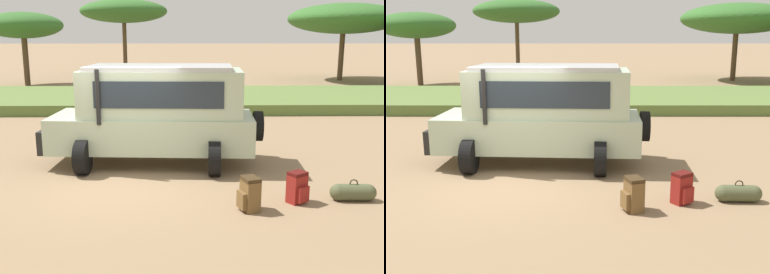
% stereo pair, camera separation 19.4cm
% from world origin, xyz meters
% --- Properties ---
extents(ground_plane, '(320.00, 320.00, 0.00)m').
position_xyz_m(ground_plane, '(0.00, 0.00, 0.00)').
color(ground_plane, '#8C7051').
extents(grass_bank, '(120.00, 7.00, 0.44)m').
position_xyz_m(grass_bank, '(0.00, 11.68, 0.22)').
color(grass_bank, '#5B7538').
rests_on(grass_bank, ground_plane).
extents(safari_vehicle, '(5.41, 2.92, 2.44)m').
position_xyz_m(safari_vehicle, '(0.71, 1.59, 1.29)').
color(safari_vehicle, '#B2C6A8').
rests_on(safari_vehicle, ground_plane).
extents(backpack_beside_front_wheel, '(0.43, 0.44, 0.64)m').
position_xyz_m(backpack_beside_front_wheel, '(2.56, -1.58, 0.31)').
color(backpack_beside_front_wheel, brown).
rests_on(backpack_beside_front_wheel, ground_plane).
extents(backpack_cluster_center, '(0.44, 0.44, 0.61)m').
position_xyz_m(backpack_cluster_center, '(3.54, -1.20, 0.30)').
color(backpack_cluster_center, maroon).
rests_on(backpack_cluster_center, ground_plane).
extents(duffel_bag_low_black_case, '(0.90, 0.35, 0.43)m').
position_xyz_m(duffel_bag_low_black_case, '(4.66, -1.10, 0.16)').
color(duffel_bag_low_black_case, '#4C5133').
rests_on(duffel_bag_low_black_case, ground_plane).
extents(acacia_tree_left_mid, '(4.86, 4.87, 4.53)m').
position_xyz_m(acacia_tree_left_mid, '(-8.55, 19.50, 3.71)').
color(acacia_tree_left_mid, brown).
rests_on(acacia_tree_left_mid, ground_plane).
extents(acacia_tree_centre_back, '(6.83, 5.94, 5.87)m').
position_xyz_m(acacia_tree_centre_back, '(-3.28, 27.24, 4.95)').
color(acacia_tree_centre_back, brown).
rests_on(acacia_tree_centre_back, ground_plane).
extents(acacia_tree_right_mid, '(7.63, 8.15, 5.27)m').
position_xyz_m(acacia_tree_right_mid, '(12.45, 22.43, 4.23)').
color(acacia_tree_right_mid, brown).
rests_on(acacia_tree_right_mid, ground_plane).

